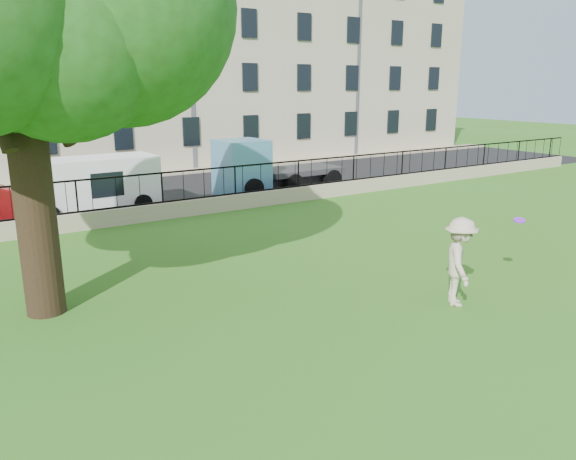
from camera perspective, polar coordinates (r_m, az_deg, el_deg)
ground at (r=11.36m, az=10.22°, el=-10.78°), size 120.00×120.00×0.00m
retaining_wall at (r=21.14m, az=-12.54°, el=1.92°), size 50.00×0.40×0.60m
iron_railing at (r=20.97m, az=-12.67°, el=4.19°), size 50.00×0.05×1.13m
street at (r=25.56m, az=-16.29°, el=3.18°), size 60.00×9.00×0.01m
sidewalk at (r=30.50m, az=-19.22°, el=4.84°), size 60.00×1.40×0.12m
building_row at (r=35.71m, az=-22.55°, el=16.94°), size 56.40×10.40×13.80m
man at (r=13.03m, az=17.01°, el=-3.10°), size 1.39×1.48×2.01m
frisbee at (r=14.26m, az=22.45°, el=0.92°), size 0.31×0.32×0.12m
white_van at (r=22.68m, az=-19.56°, el=4.24°), size 5.13×2.16×2.12m
blue_truck at (r=25.95m, az=-1.02°, el=6.68°), size 5.92×2.24×2.46m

